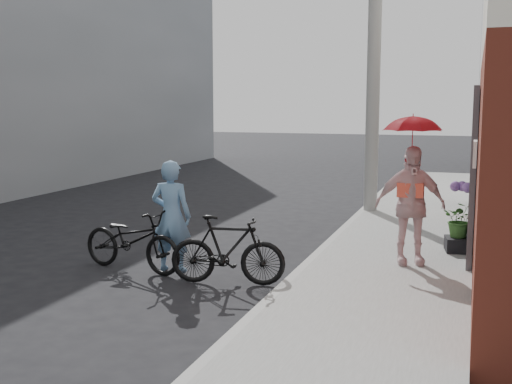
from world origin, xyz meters
The scene contains 11 objects.
ground centered at (0.00, 0.00, 0.00)m, with size 80.00×80.00×0.00m, color black.
sidewalk centered at (2.10, 2.00, 0.06)m, with size 2.20×24.00×0.12m, color gray.
curb centered at (0.94, 2.00, 0.06)m, with size 0.12×24.00×0.12m, color #9E9E99.
utility_pole centered at (1.10, 6.00, 3.50)m, with size 0.28×0.28×7.00m, color #9E9E99.
officer centered at (-0.89, 0.54, 0.80)m, with size 0.58×0.38×1.60m, color #658EB3.
bike_left centered at (-1.44, 0.38, 0.45)m, with size 0.60×1.71×0.90m, color black.
bike_right centered at (0.12, 0.17, 0.46)m, with size 0.44×1.54×0.93m, color black.
kimono_woman centered at (2.33, 1.60, 0.96)m, with size 0.99×0.41×1.68m, color beige.
parasol centered at (2.33, 1.60, 2.15)m, with size 0.79×0.79×0.69m, color red.
planter centered at (3.00, 2.60, 0.23)m, with size 0.42×0.42×0.22m, color black.
potted_plant centered at (3.00, 2.60, 0.62)m, with size 0.50×0.44×0.56m, color #366528.
Camera 1 is at (3.15, -7.56, 2.42)m, focal length 45.00 mm.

